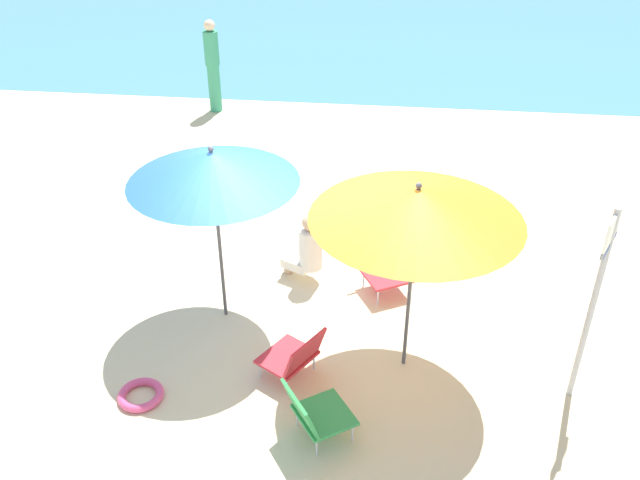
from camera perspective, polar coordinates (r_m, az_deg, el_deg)
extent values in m
plane|color=beige|center=(8.02, -1.91, -6.12)|extent=(40.00, 40.00, 0.00)
cube|color=teal|center=(21.46, 3.92, 18.85)|extent=(40.00, 16.00, 0.01)
cylinder|color=#4C4C51|center=(7.49, -8.36, 0.09)|extent=(0.04, 0.04, 2.06)
cone|color=blue|center=(7.07, -8.91, 6.01)|extent=(1.78, 1.78, 0.34)
sphere|color=#4C4C51|center=(6.99, -9.05, 7.46)|extent=(0.06, 0.06, 0.06)
cylinder|color=#4C4C51|center=(6.78, 7.49, -3.55)|extent=(0.04, 0.04, 2.08)
cone|color=orange|center=(6.31, 8.05, 2.96)|extent=(2.00, 2.00, 0.32)
sphere|color=#4C4C51|center=(6.22, 8.18, 4.47)|extent=(0.06, 0.06, 0.06)
cube|color=red|center=(7.13, -2.75, -9.66)|extent=(0.66, 0.69, 0.03)
cube|color=red|center=(6.89, -1.25, -9.34)|extent=(0.40, 0.53, 0.36)
cylinder|color=silver|center=(7.18, -4.95, -10.65)|extent=(0.02, 0.02, 0.21)
cylinder|color=silver|center=(7.41, -2.70, -8.89)|extent=(0.02, 0.02, 0.21)
cylinder|color=silver|center=(7.00, -2.74, -11.90)|extent=(0.02, 0.02, 0.21)
cylinder|color=silver|center=(7.24, -0.51, -10.05)|extent=(0.02, 0.02, 0.21)
cube|color=red|center=(8.25, 5.53, -2.92)|extent=(0.68, 0.68, 0.03)
cube|color=red|center=(8.32, 4.80, -0.78)|extent=(0.52, 0.38, 0.41)
cylinder|color=silver|center=(8.27, 7.37, -4.07)|extent=(0.02, 0.02, 0.23)
cylinder|color=silver|center=(8.11, 4.82, -4.73)|extent=(0.02, 0.02, 0.23)
cylinder|color=silver|center=(8.55, 6.12, -2.62)|extent=(0.02, 0.02, 0.23)
cylinder|color=silver|center=(8.39, 3.64, -3.22)|extent=(0.02, 0.02, 0.23)
cube|color=#33934C|center=(6.52, 0.37, -14.27)|extent=(0.66, 0.67, 0.03)
cube|color=#33934C|center=(6.31, -1.66, -13.82)|extent=(0.40, 0.50, 0.38)
cylinder|color=silver|center=(6.80, 0.97, -13.41)|extent=(0.02, 0.02, 0.23)
cylinder|color=silver|center=(6.56, 2.70, -15.61)|extent=(0.02, 0.02, 0.23)
cylinder|color=silver|center=(6.68, -1.92, -14.46)|extent=(0.02, 0.02, 0.23)
cylinder|color=silver|center=(6.44, -0.28, -16.77)|extent=(0.02, 0.02, 0.23)
cube|color=silver|center=(8.50, -1.78, -1.84)|extent=(0.45, 0.42, 0.12)
cylinder|color=#DBAD84|center=(8.64, -2.64, -2.09)|extent=(0.12, 0.12, 0.21)
cylinder|color=silver|center=(8.27, -0.78, -0.71)|extent=(0.29, 0.29, 0.52)
sphere|color=#DBAD84|center=(8.08, -0.80, 1.44)|extent=(0.20, 0.20, 0.20)
cylinder|color=#389970|center=(13.50, -8.72, 12.35)|extent=(0.23, 0.23, 0.90)
cylinder|color=#389970|center=(13.27, -9.00, 15.43)|extent=(0.27, 0.27, 0.62)
sphere|color=beige|center=(13.16, -9.16, 17.15)|extent=(0.21, 0.21, 0.21)
cylinder|color=#ADADB2|center=(6.82, 21.58, -5.35)|extent=(0.06, 0.06, 2.14)
cube|color=white|center=(6.38, 23.08, 0.71)|extent=(0.23, 0.44, 0.34)
cube|color=navy|center=(6.45, 22.81, -0.35)|extent=(0.24, 0.44, 0.06)
torus|color=#E54C7F|center=(7.21, -14.62, -12.32)|extent=(0.46, 0.46, 0.08)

